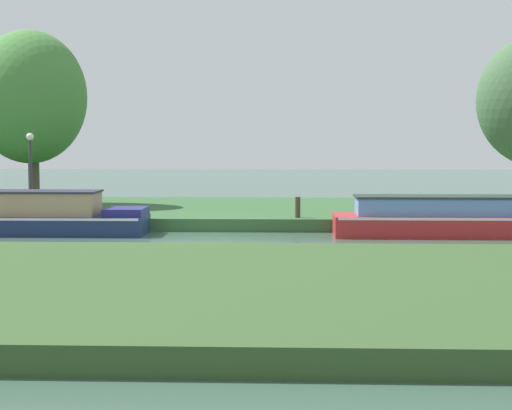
# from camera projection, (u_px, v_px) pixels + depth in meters

# --- Properties ---
(ground_plane) EXTENTS (120.00, 120.00, 0.00)m
(ground_plane) POSITION_uv_depth(u_px,v_px,m) (198.00, 240.00, 23.77)
(ground_plane) COLOR #3B5849
(riverbank_far) EXTENTS (72.00, 10.00, 0.40)m
(riverbank_far) POSITION_uv_depth(u_px,v_px,m) (219.00, 212.00, 30.73)
(riverbank_far) COLOR #315830
(riverbank_far) RESTS_ON ground_plane
(riverbank_near) EXTENTS (72.00, 10.00, 0.40)m
(riverbank_near) POSITION_uv_depth(u_px,v_px,m) (143.00, 288.00, 14.79)
(riverbank_near) COLOR #324F27
(riverbank_near) RESTS_ON ground_plane
(red_barge) EXTENTS (7.59, 1.91, 1.19)m
(red_barge) POSITION_uv_depth(u_px,v_px,m) (459.00, 219.00, 24.63)
(red_barge) COLOR #B22628
(red_barge) RESTS_ON ground_plane
(navy_narrowboat) EXTENTS (5.59, 1.82, 1.32)m
(navy_narrowboat) POSITION_uv_depth(u_px,v_px,m) (50.00, 216.00, 25.11)
(navy_narrowboat) COLOR navy
(navy_narrowboat) RESTS_ON ground_plane
(willow_tree_centre) EXTENTS (4.30, 3.97, 6.56)m
(willow_tree_centre) POSITION_uv_depth(u_px,v_px,m) (29.00, 97.00, 31.37)
(willow_tree_centre) COLOR brown
(willow_tree_centre) RESTS_ON riverbank_far
(lamp_post) EXTENTS (0.24, 0.24, 2.66)m
(lamp_post) POSITION_uv_depth(u_px,v_px,m) (31.00, 163.00, 27.01)
(lamp_post) COLOR #333338
(lamp_post) RESTS_ON riverbank_far
(mooring_post_near) EXTENTS (0.17, 0.17, 0.66)m
(mooring_post_near) POSITION_uv_depth(u_px,v_px,m) (298.00, 207.00, 26.17)
(mooring_post_near) COLOR #43362B
(mooring_post_near) RESTS_ON riverbank_far
(mooring_post_far) EXTENTS (0.16, 0.16, 0.74)m
(mooring_post_far) POSITION_uv_depth(u_px,v_px,m) (409.00, 206.00, 26.03)
(mooring_post_far) COLOR #4E3E23
(mooring_post_far) RESTS_ON riverbank_far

